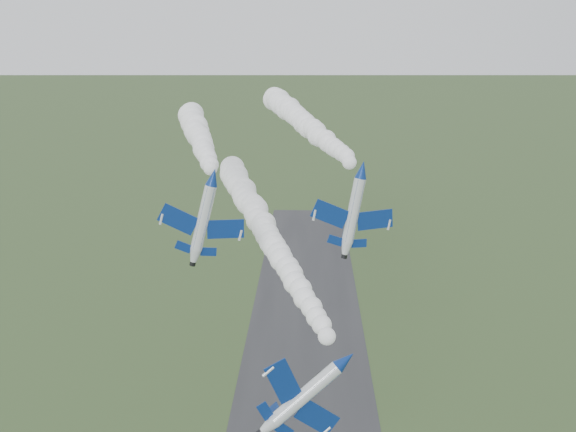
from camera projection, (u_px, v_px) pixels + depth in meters
name	position (u px, v px, depth m)	size (l,w,h in m)	color
runway	(304.00, 428.00, 100.02)	(24.00, 260.00, 0.04)	#2F2F32
jet_lead	(346.00, 360.00, 58.72)	(6.23, 11.34, 7.60)	silver
smoke_trail_jet_lead	(264.00, 227.00, 92.25)	(4.65, 67.43, 4.65)	white
jet_pair_left	(213.00, 177.00, 76.57)	(10.33, 12.54, 3.82)	silver
smoke_trail_jet_pair_left	(198.00, 135.00, 104.06)	(4.75, 52.15, 4.75)	white
jet_pair_right	(362.00, 170.00, 74.35)	(10.01, 11.94, 3.29)	silver
smoke_trail_jet_pair_right	(302.00, 121.00, 107.21)	(4.61, 64.07, 4.61)	white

